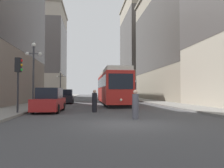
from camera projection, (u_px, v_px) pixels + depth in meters
ground_plane at (126, 124)px, 9.99m from camera, size 200.00×200.00×0.00m
sidewalk_left at (63, 98)px, 48.89m from camera, size 3.23×120.00×0.15m
sidewalk_right at (128, 98)px, 50.56m from camera, size 3.23×120.00×0.15m
streetcar at (112, 87)px, 24.86m from camera, size 2.80×12.80×3.89m
transit_bus at (122, 89)px, 40.23m from camera, size 2.85×12.22×3.45m
parked_car_left_near at (66, 97)px, 27.61m from camera, size 2.05×4.41×1.82m
parked_car_left_mid at (50, 101)px, 15.96m from camera, size 1.98×4.48×1.82m
pedestrian_crossing_near at (95, 102)px, 15.63m from camera, size 0.38×0.38×1.68m
pedestrian_crossing_far at (136, 105)px, 11.73m from camera, size 0.37×0.37×1.64m
traffic_light_near_left at (18, 70)px, 13.91m from camera, size 0.47×0.36×3.62m
lamp_post_left_near at (34, 65)px, 18.53m from camera, size 1.41×0.36×5.72m
lamp_post_left_far at (60, 81)px, 36.08m from camera, size 1.41×0.36×4.88m
building_left_midblock at (44, 52)px, 62.85m from camera, size 12.50×16.10×26.25m
building_right_corner at (180, 39)px, 37.99m from camera, size 11.36×24.34×21.33m
building_right_far at (146, 48)px, 64.91m from camera, size 13.83×20.84×29.35m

